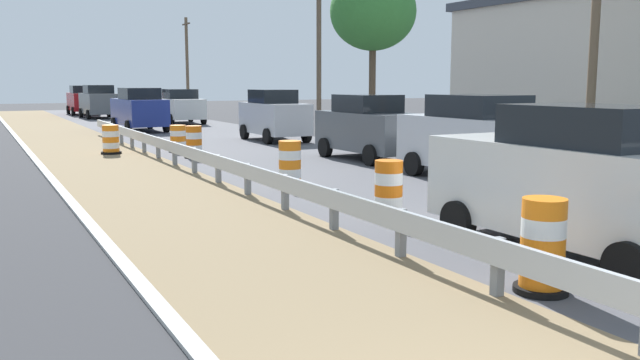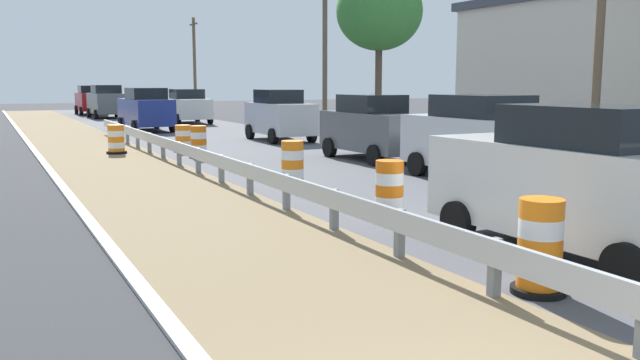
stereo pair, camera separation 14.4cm
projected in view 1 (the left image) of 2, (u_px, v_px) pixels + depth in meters
guardrail_median at (561, 275)px, 6.91m from camera, size 0.18×56.03×0.71m
traffic_barrel_nearest at (543, 250)px, 7.93m from camera, size 0.65×0.65×1.15m
traffic_barrel_close at (389, 193)px, 12.16m from camera, size 0.64×0.64×1.09m
traffic_barrel_mid at (290, 166)px, 15.91m from camera, size 0.66×0.66×1.11m
traffic_barrel_far at (194, 143)px, 21.95m from camera, size 0.65×0.65×1.06m
traffic_barrel_farther at (178, 140)px, 23.80m from camera, size 0.69×0.69×0.96m
traffic_barrel_farthest at (111, 141)px, 23.15m from camera, size 0.70×0.70×1.01m
car_lead_near_lane at (99, 102)px, 45.49m from camera, size 2.21×4.12×2.24m
car_trailing_near_lane at (274, 115)px, 28.22m from camera, size 1.98×4.09×2.15m
car_lead_far_lane at (139, 110)px, 33.70m from camera, size 2.20×4.54×2.17m
car_mid_far_lane at (481, 138)px, 16.82m from camera, size 2.17×4.81×2.17m
car_trailing_far_lane at (83, 100)px, 50.27m from camera, size 2.04×4.56×2.18m
car_distant_a at (181, 106)px, 39.91m from camera, size 2.23×4.53×2.03m
car_distant_b at (580, 182)px, 9.51m from camera, size 2.04×4.69×2.18m
car_distant_c at (369, 127)px, 21.41m from camera, size 2.05×4.22×2.08m
roadside_shop_near at (637, 75)px, 21.59m from camera, size 6.36×11.76×5.36m
utility_pole_near at (595, 31)px, 17.64m from camera, size 0.24×1.80×7.30m
utility_pole_mid at (319, 35)px, 32.61m from camera, size 0.24×1.80×9.13m
utility_pole_far at (187, 64)px, 52.42m from camera, size 0.24×1.80×7.40m
tree_roadside at (373, 12)px, 34.62m from camera, size 4.48×4.48×8.10m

